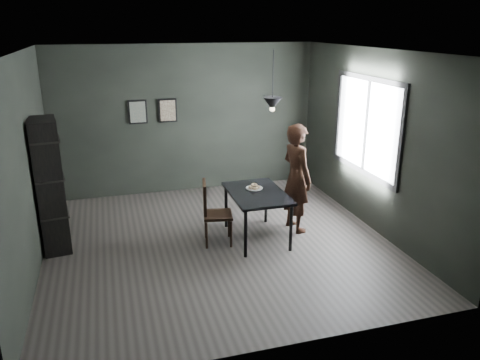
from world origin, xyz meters
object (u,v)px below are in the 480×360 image
object	(u,v)px
white_plate	(254,189)
shelf_unit	(50,186)
wood_chair	(212,209)
woman	(297,178)
pendant_lamp	(272,103)
cafe_table	(257,197)

from	to	relation	value
white_plate	shelf_unit	bearing A→B (deg)	172.91
wood_chair	shelf_unit	distance (m)	2.32
woman	wood_chair	size ratio (longest dim) A/B	1.78
white_plate	pendant_lamp	bearing A→B (deg)	-11.39
white_plate	woman	distance (m)	0.70
shelf_unit	pendant_lamp	world-z (taller)	pendant_lamp
shelf_unit	woman	bearing A→B (deg)	-13.06
cafe_table	woman	xyz separation A→B (m)	(0.70, 0.16, 0.19)
white_plate	wood_chair	bearing A→B (deg)	-170.34
wood_chair	pendant_lamp	xyz separation A→B (m)	(0.94, 0.07, 1.50)
cafe_table	woman	bearing A→B (deg)	12.72
white_plate	shelf_unit	xyz separation A→B (m)	(-2.92, 0.36, 0.21)
wood_chair	pendant_lamp	bearing A→B (deg)	14.26
cafe_table	woman	size ratio (longest dim) A/B	0.70
white_plate	cafe_table	bearing A→B (deg)	-91.69
cafe_table	pendant_lamp	world-z (taller)	pendant_lamp
pendant_lamp	shelf_unit	bearing A→B (deg)	172.58
shelf_unit	white_plate	bearing A→B (deg)	-14.55
cafe_table	pendant_lamp	bearing A→B (deg)	21.80
wood_chair	white_plate	bearing A→B (deg)	19.76
wood_chair	cafe_table	bearing A→B (deg)	7.45
cafe_table	wood_chair	world-z (taller)	wood_chair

